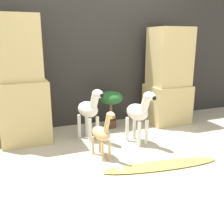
{
  "coord_description": "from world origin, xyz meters",
  "views": [
    {
      "loc": [
        -1.21,
        -2.44,
        1.28
      ],
      "look_at": [
        -0.03,
        0.51,
        0.38
      ],
      "focal_mm": 42.0,
      "sensor_mm": 36.0,
      "label": 1
    }
  ],
  "objects_px": {
    "potted_palm_front": "(111,101)",
    "surfboard": "(161,165)",
    "zebra_left": "(89,109)",
    "giraffe_figurine": "(102,133)",
    "zebra_right": "(139,112)"
  },
  "relations": [
    {
      "from": "potted_palm_front",
      "to": "surfboard",
      "type": "height_order",
      "value": "potted_palm_front"
    },
    {
      "from": "zebra_left",
      "to": "potted_palm_front",
      "type": "height_order",
      "value": "zebra_left"
    },
    {
      "from": "zebra_left",
      "to": "giraffe_figurine",
      "type": "xyz_separation_m",
      "value": [
        -0.03,
        -0.56,
        -0.12
      ]
    },
    {
      "from": "zebra_left",
      "to": "giraffe_figurine",
      "type": "distance_m",
      "value": 0.58
    },
    {
      "from": "giraffe_figurine",
      "to": "surfboard",
      "type": "bearing_deg",
      "value": -41.95
    },
    {
      "from": "potted_palm_front",
      "to": "surfboard",
      "type": "bearing_deg",
      "value": -89.12
    },
    {
      "from": "zebra_right",
      "to": "giraffe_figurine",
      "type": "xyz_separation_m",
      "value": [
        -0.56,
        -0.21,
        -0.12
      ]
    },
    {
      "from": "potted_palm_front",
      "to": "giraffe_figurine",
      "type": "bearing_deg",
      "value": -116.75
    },
    {
      "from": "zebra_left",
      "to": "surfboard",
      "type": "distance_m",
      "value": 1.17
    },
    {
      "from": "giraffe_figurine",
      "to": "potted_palm_front",
      "type": "height_order",
      "value": "giraffe_figurine"
    },
    {
      "from": "zebra_right",
      "to": "potted_palm_front",
      "type": "height_order",
      "value": "zebra_right"
    },
    {
      "from": "zebra_right",
      "to": "zebra_left",
      "type": "relative_size",
      "value": 1.0
    },
    {
      "from": "surfboard",
      "to": "potted_palm_front",
      "type": "bearing_deg",
      "value": 90.88
    },
    {
      "from": "zebra_left",
      "to": "surfboard",
      "type": "xyz_separation_m",
      "value": [
        0.45,
        -1.0,
        -0.39
      ]
    },
    {
      "from": "giraffe_figurine",
      "to": "potted_palm_front",
      "type": "bearing_deg",
      "value": 63.25
    }
  ]
}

